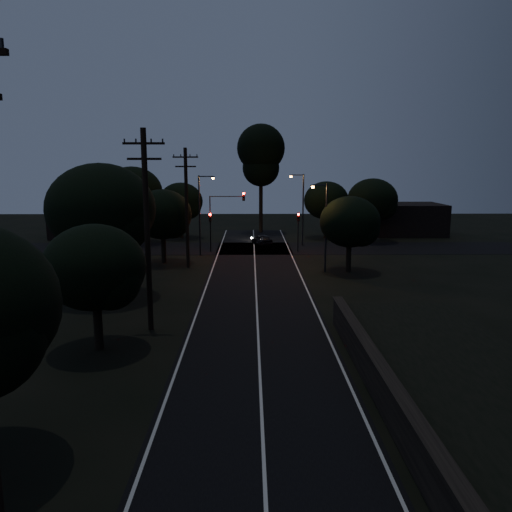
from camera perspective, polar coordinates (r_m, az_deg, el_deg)
name	(u,v)px	position (r m, az deg, el deg)	size (l,w,h in m)	color
ground	(266,512)	(14.97, 1.16, -27.23)	(160.00, 160.00, 0.00)	black
road_surface	(255,269)	(43.91, -0.10, -1.49)	(60.00, 70.00, 0.03)	black
retaining_wall	(501,430)	(18.95, 26.17, -17.43)	(6.93, 26.00, 1.60)	black
utility_pole_mid	(147,228)	(27.62, -12.35, 3.17)	(2.20, 0.30, 11.00)	black
utility_pole_far	(187,206)	(44.33, -7.93, 5.68)	(2.20, 0.30, 10.50)	black
tree_left_b	(98,270)	(25.37, -17.65, -1.51)	(4.96, 4.96, 6.31)	black
tree_left_c	(105,212)	(35.23, -16.92, 4.86)	(7.29, 7.29, 9.21)	black
tree_left_d	(164,216)	(46.63, -10.44, 4.55)	(5.41, 5.41, 6.86)	black
tree_far_nw	(182,202)	(62.46, -8.42, 6.09)	(5.42, 5.42, 6.86)	black
tree_far_w	(134,194)	(59.31, -13.76, 6.93)	(6.93, 6.93, 8.84)	black
tree_far_ne	(328,201)	(62.63, 8.22, 6.19)	(5.54, 5.54, 7.00)	black
tree_far_e	(374,201)	(60.65, 13.37, 6.16)	(5.87, 5.87, 7.45)	black
tree_right_a	(352,223)	(42.88, 10.93, 3.70)	(5.10, 5.10, 6.48)	black
tall_pine	(261,155)	(66.85, 0.57, 11.51)	(6.28, 6.28, 14.28)	black
building_left	(98,219)	(67.13, -17.66, 4.09)	(10.00, 8.00, 4.40)	black
building_right	(406,219)	(68.34, 16.77, 4.07)	(9.00, 7.00, 4.00)	black
signal_left	(210,225)	(52.37, -5.25, 3.55)	(0.28, 0.35, 4.10)	black
signal_right	(298,225)	(52.44, 4.84, 3.57)	(0.28, 0.35, 4.10)	black
signal_mast	(226,211)	(52.10, -3.42, 5.21)	(3.70, 0.35, 6.25)	black
streetlight_a	(201,209)	(50.27, -6.27, 5.31)	(1.66, 0.26, 8.00)	black
streetlight_b	(301,205)	(56.30, 5.21, 5.88)	(1.66, 0.26, 8.00)	black
streetlight_c	(324,221)	(42.56, 7.80, 3.95)	(1.46, 0.26, 7.50)	black
car	(262,240)	(56.93, 0.67, 1.89)	(1.42, 3.53, 1.20)	black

